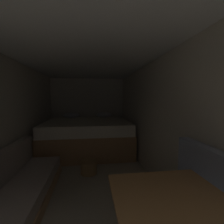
{
  "coord_description": "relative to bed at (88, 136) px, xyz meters",
  "views": [
    {
      "loc": [
        0.1,
        -0.39,
        1.36
      ],
      "look_at": [
        0.5,
        2.58,
        1.1
      ],
      "focal_mm": 25.03,
      "sensor_mm": 36.0,
      "label": 1
    }
  ],
  "objects": [
    {
      "name": "ground_plane",
      "position": [
        0.0,
        -1.64,
        -0.4
      ],
      "size": [
        7.07,
        7.07,
        0.0
      ],
      "primitive_type": "plane",
      "color": "#A39984"
    },
    {
      "name": "wall_back",
      "position": [
        0.0,
        0.92,
        0.58
      ],
      "size": [
        2.31,
        0.05,
        1.97
      ],
      "primitive_type": "cube",
      "color": "beige",
      "rests_on": "ground"
    },
    {
      "name": "wall_left",
      "position": [
        -1.13,
        -1.64,
        0.58
      ],
      "size": [
        0.05,
        5.07,
        1.97
      ],
      "primitive_type": "cube",
      "color": "beige",
      "rests_on": "ground"
    },
    {
      "name": "wall_right",
      "position": [
        1.13,
        -1.64,
        0.58
      ],
      "size": [
        0.05,
        5.07,
        1.97
      ],
      "primitive_type": "cube",
      "color": "beige",
      "rests_on": "ground"
    },
    {
      "name": "ceiling_slab",
      "position": [
        0.0,
        -1.64,
        1.6
      ],
      "size": [
        2.31,
        5.07,
        0.05
      ],
      "primitive_type": "cube",
      "color": "white",
      "rests_on": "wall_left"
    },
    {
      "name": "bed",
      "position": [
        0.0,
        0.0,
        0.0
      ],
      "size": [
        2.09,
        1.72,
        0.95
      ],
      "color": "#9E7247",
      "rests_on": "ground"
    },
    {
      "name": "sofa_left",
      "position": [
        -0.83,
        -2.38,
        -0.18
      ],
      "size": [
        0.62,
        2.59,
        0.69
      ],
      "color": "tan",
      "rests_on": "ground"
    },
    {
      "name": "dinette_table",
      "position": [
        0.57,
        -3.21,
        0.27
      ],
      "size": [
        0.69,
        0.7,
        0.78
      ],
      "color": "olive",
      "rests_on": "ground"
    },
    {
      "name": "wicker_basket",
      "position": [
        0.04,
        -1.23,
        -0.29
      ],
      "size": [
        0.29,
        0.29,
        0.23
      ],
      "color": "olive",
      "rests_on": "ground"
    }
  ]
}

